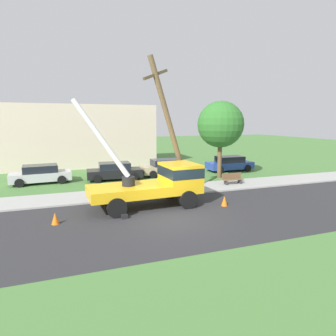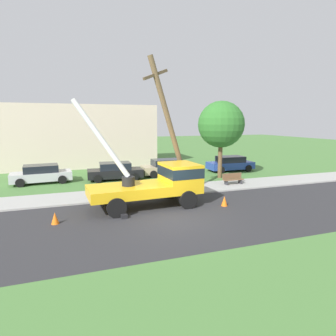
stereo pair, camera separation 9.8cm
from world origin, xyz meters
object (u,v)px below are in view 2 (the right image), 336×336
object	(u,v)px
utility_truck	(159,181)
parked_sedan_black	(115,171)
parked_sedan_tan	(166,167)
park_bench	(233,179)
traffic_cone_ahead	(224,201)
traffic_cone_behind	(55,218)
parked_sedan_silver	(41,174)
parked_sedan_blue	(230,164)
roadside_tree_near	(221,125)
leaning_utility_pole	(171,128)
traffic_cone_curbside	(183,192)

from	to	relation	value
utility_truck	parked_sedan_black	size ratio (longest dim) A/B	1.53
parked_sedan_tan	park_bench	bearing A→B (deg)	-58.40
utility_truck	park_bench	xyz separation A→B (m)	(6.76, 3.07, -0.95)
traffic_cone_ahead	parked_sedan_black	distance (m)	10.56
traffic_cone_behind	parked_sedan_silver	xyz separation A→B (m)	(-1.32, 9.95, 0.43)
parked_sedan_tan	parked_sedan_blue	xyz separation A→B (m)	(6.53, 0.06, 0.00)
utility_truck	parked_sedan_silver	xyz separation A→B (m)	(-6.85, 8.64, -0.70)
parked_sedan_silver	parked_sedan_tan	world-z (taller)	same
traffic_cone_ahead	roadside_tree_near	world-z (taller)	roadside_tree_near
parked_sedan_blue	park_bench	world-z (taller)	parked_sedan_blue
parked_sedan_silver	leaning_utility_pole	bearing A→B (deg)	-41.38
utility_truck	parked_sedan_blue	bearing A→B (deg)	41.07
utility_truck	roadside_tree_near	distance (m)	9.92
traffic_cone_behind	parked_sedan_silver	world-z (taller)	parked_sedan_silver
roadside_tree_near	traffic_cone_behind	bearing A→B (deg)	-150.29
utility_truck	park_bench	size ratio (longest dim) A/B	4.30
parked_sedan_tan	parked_sedan_blue	size ratio (longest dim) A/B	0.99
parked_sedan_blue	parked_sedan_black	bearing A→B (deg)	-177.08
parked_sedan_blue	traffic_cone_behind	bearing A→B (deg)	-147.19
traffic_cone_curbside	parked_sedan_tan	bearing A→B (deg)	79.49
parked_sedan_silver	parked_sedan_blue	distance (m)	16.76
leaning_utility_pole	parked_sedan_tan	distance (m)	8.23
utility_truck	parked_sedan_tan	xyz separation A→B (m)	(3.37, 8.58, -0.70)
traffic_cone_curbside	parked_sedan_blue	bearing A→B (deg)	43.11
parked_sedan_silver	roadside_tree_near	bearing A→B (deg)	-10.59
utility_truck	traffic_cone_ahead	distance (m)	3.89
traffic_cone_ahead	traffic_cone_behind	bearing A→B (deg)	179.60
utility_truck	leaning_utility_pole	xyz separation A→B (m)	(1.24, 1.51, 2.95)
leaning_utility_pole	parked_sedan_black	world-z (taller)	leaning_utility_pole
parked_sedan_black	park_bench	xyz separation A→B (m)	(8.00, -4.99, -0.25)
utility_truck	traffic_cone_behind	bearing A→B (deg)	-166.60
traffic_cone_curbside	parked_sedan_black	bearing A→B (deg)	115.52
traffic_cone_ahead	parked_sedan_blue	distance (m)	11.92
park_bench	roadside_tree_near	distance (m)	4.99
leaning_utility_pole	traffic_cone_curbside	world-z (taller)	leaning_utility_pole
traffic_cone_ahead	park_bench	world-z (taller)	park_bench
utility_truck	leaning_utility_pole	distance (m)	3.53
utility_truck	parked_sedan_tan	size ratio (longest dim) A/B	1.56
parked_sedan_blue	utility_truck	bearing A→B (deg)	-138.93
traffic_cone_behind	parked_sedan_silver	bearing A→B (deg)	97.56
traffic_cone_curbside	park_bench	distance (m)	5.09
utility_truck	parked_sedan_black	world-z (taller)	utility_truck
utility_truck	parked_sedan_black	distance (m)	8.19
traffic_cone_ahead	park_bench	xyz separation A→B (m)	(3.30, 4.45, 0.18)
utility_truck	leaning_utility_pole	world-z (taller)	leaning_utility_pole
traffic_cone_ahead	utility_truck	bearing A→B (deg)	158.23
traffic_cone_curbside	parked_sedan_tan	xyz separation A→B (m)	(1.36, 7.33, 0.43)
leaning_utility_pole	traffic_cone_behind	bearing A→B (deg)	-157.32
traffic_cone_behind	traffic_cone_ahead	bearing A→B (deg)	-0.40
park_bench	utility_truck	bearing A→B (deg)	-155.53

